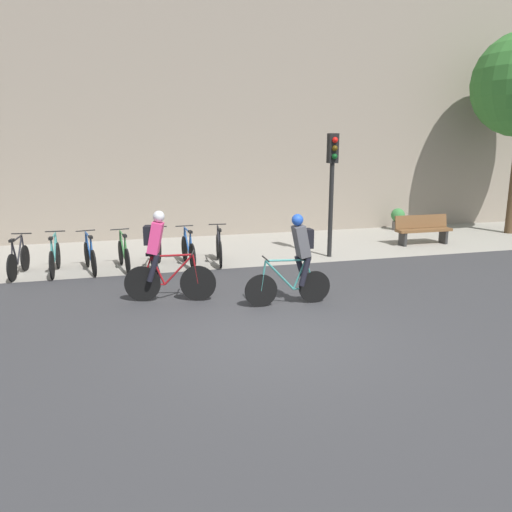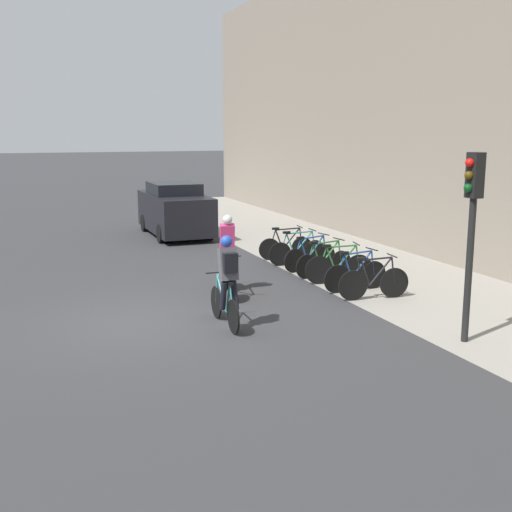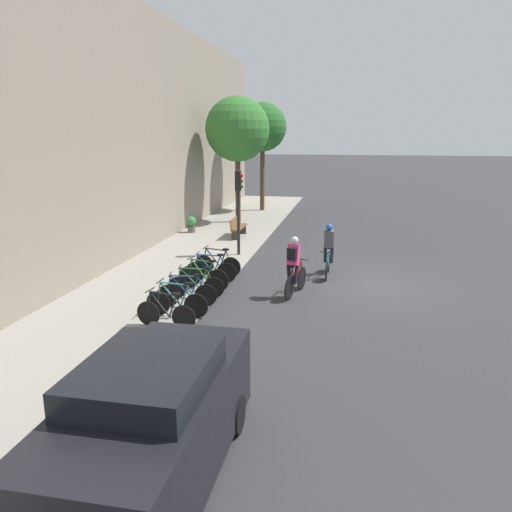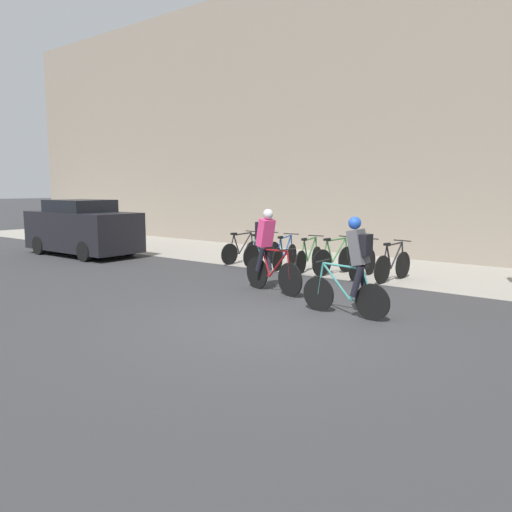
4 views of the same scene
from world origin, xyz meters
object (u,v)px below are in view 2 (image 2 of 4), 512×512
parked_bike_4 (339,267)px  parked_bike_5 (355,274)px  parked_bike_1 (297,250)px  parked_bike_6 (374,281)px  parked_bike_3 (324,262)px  traffic_light_pole (472,212)px  parked_car (175,210)px  parked_bike_0 (286,246)px  cyclist_pink (228,252)px  parked_bike_2 (310,256)px  cyclist_grey (227,279)px

parked_bike_4 → parked_bike_5: 0.79m
parked_bike_1 → parked_bike_6: size_ratio=1.03×
parked_bike_5 → parked_bike_3: bearing=-180.0°
parked_bike_5 → traffic_light_pole: bearing=-0.4°
parked_car → parked_bike_0: bearing=19.6°
parked_bike_5 → parked_bike_4: bearing=179.9°
parked_bike_4 → parked_car: size_ratio=0.39×
cyclist_pink → parked_bike_5: cyclist_pink is taller
parked_bike_3 → parked_car: size_ratio=0.39×
parked_bike_5 → parked_bike_6: (0.79, 0.00, 0.00)m
parked_bike_3 → parked_bike_6: bearing=0.0°
parked_bike_6 → parked_bike_5: bearing=-180.0°
parked_bike_2 → parked_bike_4: size_ratio=0.99×
parked_bike_4 → parked_bike_5: bearing=-0.1°
parked_bike_5 → parked_bike_1: bearing=-180.0°
parked_bike_3 → parked_car: 7.95m
parked_bike_6 → parked_bike_1: bearing=-180.0°
parked_bike_2 → parked_bike_4: 1.58m
parked_bike_5 → parked_bike_6: parked_bike_6 is taller
parked_bike_3 → traffic_light_pole: bearing=-0.3°
parked_bike_0 → parked_bike_4: (3.17, 0.00, 0.02)m
cyclist_grey → parked_car: (-10.91, 1.75, -0.05)m
parked_bike_1 → traffic_light_pole: traffic_light_pole is taller
parked_car → parked_bike_1: bearing=17.2°
parked_bike_1 → parked_car: parked_car is taller
cyclist_grey → parked_bike_1: cyclist_grey is taller
parked_bike_5 → parked_car: 9.49m
parked_bike_3 → parked_bike_4: parked_bike_4 is taller
parked_bike_0 → parked_bike_2: bearing=-0.0°
cyclist_pink → parked_bike_3: cyclist_pink is taller
parked_bike_3 → parked_bike_5: parked_bike_5 is taller
cyclist_pink → parked_bike_2: 3.21m
parked_bike_1 → traffic_light_pole: 7.27m
cyclist_pink → cyclist_grey: bearing=-18.9°
parked_bike_5 → parked_car: (-9.29, -1.90, 0.50)m
parked_car → traffic_light_pole: bearing=8.1°
parked_bike_1 → parked_bike_5: size_ratio=1.02×
parked_bike_1 → parked_bike_2: (0.79, -0.00, -0.01)m
cyclist_pink → traffic_light_pole: size_ratio=0.55×
cyclist_pink → parked_car: parked_car is taller
cyclist_grey → parked_bike_0: 6.69m
traffic_light_pole → parked_bike_5: bearing=179.6°
parked_bike_0 → parked_bike_4: parked_bike_4 is taller
parked_bike_4 → parked_car: parked_car is taller
parked_bike_4 → parked_bike_6: 1.59m
cyclist_pink → parked_bike_0: bearing=137.7°
parked_bike_2 → parked_bike_6: parked_bike_6 is taller
parked_bike_3 → traffic_light_pole: (5.43, -0.03, 1.90)m
parked_bike_4 → traffic_light_pole: bearing=-0.4°
parked_bike_6 → parked_bike_0: bearing=-180.0°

